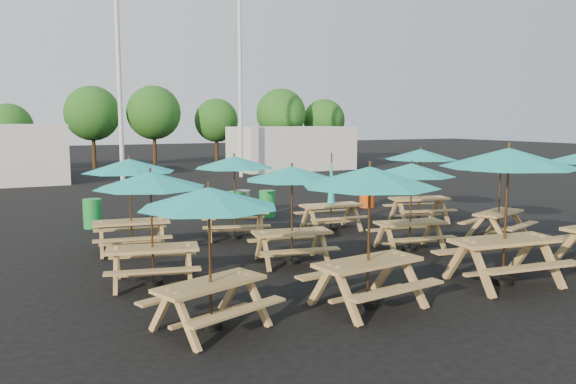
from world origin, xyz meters
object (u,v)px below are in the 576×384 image
picnic_unit_2 (129,170)px  picnic_unit_6 (508,165)px  picnic_unit_5 (234,166)px  picnic_unit_10 (501,168)px  picnic_unit_3 (370,184)px  picnic_unit_11 (421,158)px  picnic_unit_1 (151,186)px  waste_bin_0 (93,214)px  waste_bin_2 (243,203)px  waste_bin_4 (367,195)px  picnic_unit_8 (331,198)px  waste_bin_1 (235,205)px  picnic_unit_7 (412,174)px  waste_bin_3 (267,204)px  picnic_unit_4 (292,178)px  picnic_unit_0 (209,205)px

picnic_unit_2 → picnic_unit_6: (5.58, -5.63, 0.32)m
picnic_unit_5 → picnic_unit_10: picnic_unit_5 is taller
picnic_unit_3 → picnic_unit_11: (5.73, 5.64, -0.10)m
picnic_unit_1 → picnic_unit_3: (2.79, -2.78, 0.17)m
picnic_unit_5 → picnic_unit_3: bearing=-73.3°
picnic_unit_6 → waste_bin_0: size_ratio=3.30×
picnic_unit_6 → waste_bin_2: 9.25m
picnic_unit_11 → waste_bin_4: (0.25, 3.04, -1.48)m
picnic_unit_2 → picnic_unit_8: picnic_unit_2 is taller
waste_bin_4 → waste_bin_1: bearing=179.3°
picnic_unit_7 → waste_bin_1: (-1.99, 5.91, -1.36)m
picnic_unit_2 → waste_bin_0: (-0.40, 3.39, -1.46)m
picnic_unit_1 → waste_bin_3: (4.90, 5.71, -1.41)m
picnic_unit_1 → picnic_unit_6: bearing=-12.9°
waste_bin_0 → waste_bin_4: bearing=-1.9°
picnic_unit_4 → waste_bin_3: (1.94, 5.48, -1.39)m
waste_bin_1 → waste_bin_4: (4.84, -0.06, 0.00)m
picnic_unit_2 → waste_bin_4: (8.60, 3.10, -1.46)m
picnic_unit_6 → picnic_unit_7: bearing=93.3°
picnic_unit_7 → picnic_unit_11: (2.60, 2.81, 0.12)m
waste_bin_1 → picnic_unit_7: bearing=-71.4°
picnic_unit_6 → waste_bin_3: picnic_unit_6 is taller
picnic_unit_1 → picnic_unit_11: bearing=31.9°
picnic_unit_7 → picnic_unit_11: bearing=57.5°
picnic_unit_7 → picnic_unit_10: 2.87m
waste_bin_0 → waste_bin_2: 4.47m
waste_bin_3 → picnic_unit_4: bearing=-109.5°
picnic_unit_5 → waste_bin_3: (2.08, 2.58, -1.43)m
picnic_unit_2 → picnic_unit_6: bearing=-36.8°
picnic_unit_10 → picnic_unit_3: bearing=-172.9°
picnic_unit_5 → waste_bin_1: 3.35m
picnic_unit_2 → waste_bin_2: 5.45m
picnic_unit_1 → picnic_unit_8: (5.58, 2.98, -0.96)m
picnic_unit_0 → picnic_unit_7: (5.70, 2.62, -0.04)m
picnic_unit_7 → picnic_unit_8: picnic_unit_8 is taller
picnic_unit_2 → waste_bin_2: bearing=47.7°
waste_bin_3 → waste_bin_0: bearing=174.6°
waste_bin_2 → picnic_unit_6: bearing=-80.4°
picnic_unit_10 → waste_bin_1: size_ratio=3.08×
picnic_unit_3 → picnic_unit_10: picnic_unit_3 is taller
picnic_unit_11 → picnic_unit_10: bearing=-70.3°
waste_bin_2 → waste_bin_0: bearing=179.0°
picnic_unit_6 → picnic_unit_8: (-0.17, 5.82, -1.33)m
picnic_unit_5 → waste_bin_3: picnic_unit_5 is taller
picnic_unit_0 → picnic_unit_6: (5.53, -0.26, 0.39)m
picnic_unit_3 → waste_bin_0: size_ratio=3.01×
picnic_unit_3 → waste_bin_4: bearing=48.2°
picnic_unit_7 → picnic_unit_11: picnic_unit_11 is taller
picnic_unit_5 → picnic_unit_8: bearing=13.9°
picnic_unit_1 → picnic_unit_4: (2.96, 0.23, -0.02)m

